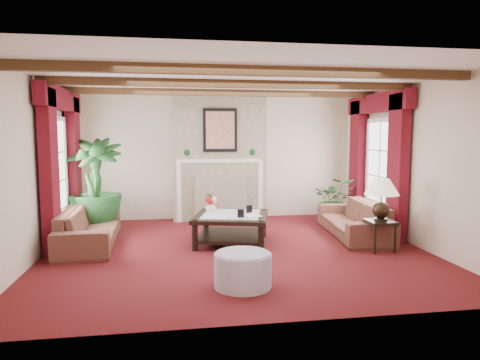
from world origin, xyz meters
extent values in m
plane|color=#3E0B0B|center=(0.00, 0.00, 0.00)|extent=(6.00, 6.00, 0.00)
plane|color=white|center=(0.00, 0.00, 2.70)|extent=(6.00, 6.00, 0.00)
cube|color=beige|center=(0.00, 2.75, 1.35)|extent=(6.00, 0.02, 2.70)
cube|color=beige|center=(-3.00, 0.00, 1.35)|extent=(0.02, 5.50, 2.70)
cube|color=beige|center=(3.00, 0.00, 1.35)|extent=(0.02, 5.50, 2.70)
imported|color=#370F15|center=(-2.39, 0.65, 0.42)|extent=(2.19, 0.80, 0.83)
imported|color=#370F15|center=(2.28, 0.63, 0.42)|extent=(2.25, 1.03, 0.83)
imported|color=black|center=(-2.45, 1.61, 0.50)|extent=(1.26, 1.94, 1.01)
imported|color=black|center=(2.41, 1.91, 0.37)|extent=(1.39, 1.43, 0.75)
cylinder|color=#ABA4BA|center=(-0.16, -1.69, 0.21)|extent=(0.70, 0.70, 0.41)
imported|color=silver|center=(-0.35, 0.71, 0.59)|extent=(0.26, 0.26, 0.18)
imported|color=black|center=(0.21, 0.18, 0.65)|extent=(0.23, 0.11, 0.30)
camera|label=1|loc=(-0.98, -6.70, 1.85)|focal=32.00mm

